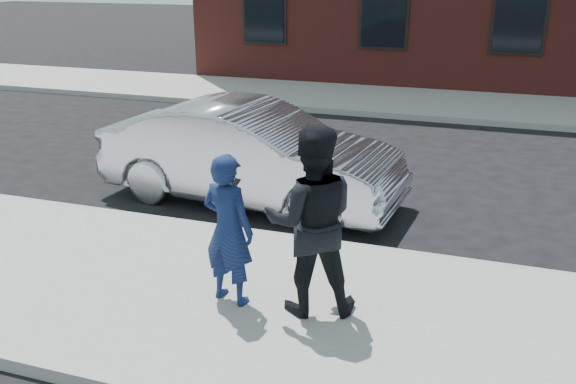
% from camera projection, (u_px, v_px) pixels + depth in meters
% --- Properties ---
extents(ground, '(100.00, 100.00, 0.00)m').
position_uv_depth(ground, '(510.00, 345.00, 6.28)').
color(ground, black).
rests_on(ground, ground).
extents(near_sidewalk, '(50.00, 3.50, 0.15)m').
position_uv_depth(near_sidewalk, '(512.00, 352.00, 6.03)').
color(near_sidewalk, gray).
rests_on(near_sidewalk, ground).
extents(near_curb, '(50.00, 0.10, 0.15)m').
position_uv_depth(near_curb, '(510.00, 271.00, 7.63)').
color(near_curb, '#999691').
rests_on(near_curb, ground).
extents(far_sidewalk, '(50.00, 3.50, 0.15)m').
position_uv_depth(far_sidewalk, '(506.00, 108.00, 16.26)').
color(far_sidewalk, gray).
rests_on(far_sidewalk, ground).
extents(far_curb, '(50.00, 0.10, 0.15)m').
position_uv_depth(far_curb, '(506.00, 124.00, 14.66)').
color(far_curb, '#999691').
rests_on(far_curb, ground).
extents(silver_sedan, '(5.06, 2.20, 1.62)m').
position_uv_depth(silver_sedan, '(251.00, 154.00, 9.80)').
color(silver_sedan, '#B7BABF').
rests_on(silver_sedan, ground).
extents(man_hoodie, '(0.70, 0.57, 1.71)m').
position_uv_depth(man_hoodie, '(228.00, 230.00, 6.55)').
color(man_hoodie, navy).
rests_on(man_hoodie, near_sidewalk).
extents(man_peacoat, '(1.20, 1.07, 2.06)m').
position_uv_depth(man_peacoat, '(311.00, 221.00, 6.32)').
color(man_peacoat, black).
rests_on(man_peacoat, near_sidewalk).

